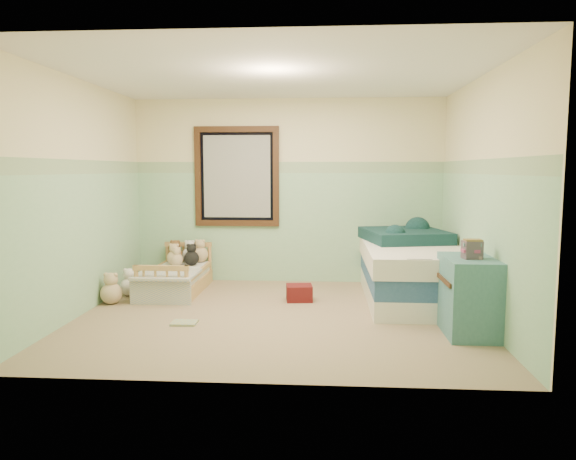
# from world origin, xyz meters

# --- Properties ---
(floor) EXTENTS (4.20, 3.60, 0.02)m
(floor) POSITION_xyz_m (0.00, 0.00, -0.01)
(floor) COLOR #947E5B
(floor) RESTS_ON ground
(ceiling) EXTENTS (4.20, 3.60, 0.02)m
(ceiling) POSITION_xyz_m (0.00, 0.00, 2.51)
(ceiling) COLOR white
(ceiling) RESTS_ON wall_back
(wall_back) EXTENTS (4.20, 0.04, 2.50)m
(wall_back) POSITION_xyz_m (0.00, 1.80, 1.25)
(wall_back) COLOR beige
(wall_back) RESTS_ON floor
(wall_front) EXTENTS (4.20, 0.04, 2.50)m
(wall_front) POSITION_xyz_m (0.00, -1.80, 1.25)
(wall_front) COLOR beige
(wall_front) RESTS_ON floor
(wall_left) EXTENTS (0.04, 3.60, 2.50)m
(wall_left) POSITION_xyz_m (-2.10, 0.00, 1.25)
(wall_left) COLOR beige
(wall_left) RESTS_ON floor
(wall_right) EXTENTS (0.04, 3.60, 2.50)m
(wall_right) POSITION_xyz_m (2.10, 0.00, 1.25)
(wall_right) COLOR beige
(wall_right) RESTS_ON floor
(wainscot_mint) EXTENTS (4.20, 0.01, 1.50)m
(wainscot_mint) POSITION_xyz_m (0.00, 1.79, 0.75)
(wainscot_mint) COLOR #9BCA9E
(wainscot_mint) RESTS_ON floor
(border_strip) EXTENTS (4.20, 0.01, 0.15)m
(border_strip) POSITION_xyz_m (0.00, 1.79, 1.57)
(border_strip) COLOR #45764E
(border_strip) RESTS_ON wall_back
(window_frame) EXTENTS (1.16, 0.06, 1.36)m
(window_frame) POSITION_xyz_m (-0.70, 1.76, 1.45)
(window_frame) COLOR #452717
(window_frame) RESTS_ON wall_back
(window_blinds) EXTENTS (0.92, 0.01, 1.12)m
(window_blinds) POSITION_xyz_m (-0.70, 1.77, 1.45)
(window_blinds) COLOR #ADADA7
(window_blinds) RESTS_ON window_frame
(toddler_bed_frame) EXTENTS (0.65, 1.31, 0.17)m
(toddler_bed_frame) POSITION_xyz_m (-1.37, 1.05, 0.08)
(toddler_bed_frame) COLOR #A47446
(toddler_bed_frame) RESTS_ON floor
(toddler_mattress) EXTENTS (0.60, 1.25, 0.12)m
(toddler_mattress) POSITION_xyz_m (-1.37, 1.05, 0.23)
(toddler_mattress) COLOR white
(toddler_mattress) RESTS_ON toddler_bed_frame
(patchwork_quilt) EXTENTS (0.71, 0.65, 0.03)m
(patchwork_quilt) POSITION_xyz_m (-1.37, 0.64, 0.30)
(patchwork_quilt) COLOR #7D97BF
(patchwork_quilt) RESTS_ON toddler_mattress
(plush_bed_brown) EXTENTS (0.21, 0.21, 0.21)m
(plush_bed_brown) POSITION_xyz_m (-1.52, 1.55, 0.39)
(plush_bed_brown) COLOR brown
(plush_bed_brown) RESTS_ON toddler_mattress
(plush_bed_white) EXTENTS (0.21, 0.21, 0.21)m
(plush_bed_white) POSITION_xyz_m (-1.32, 1.55, 0.39)
(plush_bed_white) COLOR silver
(plush_bed_white) RESTS_ON toddler_mattress
(plush_bed_tan) EXTENTS (0.20, 0.20, 0.20)m
(plush_bed_tan) POSITION_xyz_m (-1.47, 1.33, 0.39)
(plush_bed_tan) COLOR tan
(plush_bed_tan) RESTS_ON toddler_mattress
(plush_bed_dark) EXTENTS (0.20, 0.20, 0.20)m
(plush_bed_dark) POSITION_xyz_m (-1.24, 1.33, 0.39)
(plush_bed_dark) COLOR black
(plush_bed_dark) RESTS_ON toddler_mattress
(plush_floor_cream) EXTENTS (0.23, 0.23, 0.23)m
(plush_floor_cream) POSITION_xyz_m (-1.88, 0.79, 0.12)
(plush_floor_cream) COLOR white
(plush_floor_cream) RESTS_ON floor
(plush_floor_tan) EXTENTS (0.25, 0.25, 0.25)m
(plush_floor_tan) POSITION_xyz_m (-1.95, 0.38, 0.12)
(plush_floor_tan) COLOR tan
(plush_floor_tan) RESTS_ON floor
(twin_bed_frame) EXTENTS (1.08, 2.17, 0.22)m
(twin_bed_frame) POSITION_xyz_m (1.55, 0.87, 0.11)
(twin_bed_frame) COLOR white
(twin_bed_frame) RESTS_ON floor
(twin_boxspring) EXTENTS (1.08, 2.17, 0.22)m
(twin_boxspring) POSITION_xyz_m (1.55, 0.87, 0.33)
(twin_boxspring) COLOR navy
(twin_boxspring) RESTS_ON twin_bed_frame
(twin_mattress) EXTENTS (1.13, 2.21, 0.22)m
(twin_mattress) POSITION_xyz_m (1.55, 0.87, 0.55)
(twin_mattress) COLOR white
(twin_mattress) RESTS_ON twin_boxspring
(teal_blanket) EXTENTS (1.11, 1.15, 0.14)m
(teal_blanket) POSITION_xyz_m (1.50, 1.17, 0.73)
(teal_blanket) COLOR black
(teal_blanket) RESTS_ON twin_mattress
(dresser) EXTENTS (0.46, 0.73, 0.73)m
(dresser) POSITION_xyz_m (1.86, -0.48, 0.36)
(dresser) COLOR #396B72
(dresser) RESTS_ON floor
(book_stack) EXTENTS (0.18, 0.15, 0.16)m
(book_stack) POSITION_xyz_m (1.86, -0.53, 0.81)
(book_stack) COLOR brown
(book_stack) RESTS_ON dresser
(red_pillow) EXTENTS (0.33, 0.29, 0.19)m
(red_pillow) POSITION_xyz_m (0.21, 0.68, 0.09)
(red_pillow) COLOR maroon
(red_pillow) RESTS_ON floor
(floor_book) EXTENTS (0.26, 0.20, 0.02)m
(floor_book) POSITION_xyz_m (-0.90, -0.36, 0.01)
(floor_book) COLOR gold
(floor_book) RESTS_ON floor
(extra_plush_0) EXTENTS (0.17, 0.17, 0.17)m
(extra_plush_0) POSITION_xyz_m (-1.43, 1.29, 0.37)
(extra_plush_0) COLOR tan
(extra_plush_0) RESTS_ON toddler_mattress
(extra_plush_1) EXTENTS (0.21, 0.21, 0.21)m
(extra_plush_1) POSITION_xyz_m (-1.18, 1.59, 0.39)
(extra_plush_1) COLOR tan
(extra_plush_1) RESTS_ON toddler_mattress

